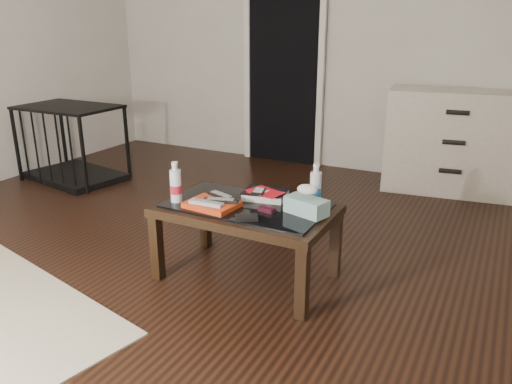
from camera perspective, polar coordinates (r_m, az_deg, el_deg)
ground at (r=3.33m, az=-8.54°, el=-7.24°), size 5.00×5.00×0.00m
doorway at (r=5.35m, az=3.22°, el=14.27°), size 0.90×0.08×2.07m
coffee_table at (r=2.88m, az=-1.09°, el=-2.64°), size 1.00×0.60×0.46m
dresser at (r=4.75m, az=21.96°, el=5.32°), size 1.26×0.65×0.90m
pet_crate at (r=5.11m, az=-20.11°, el=3.90°), size 0.99×0.75×0.71m
magazines at (r=2.82m, az=-5.05°, el=-1.43°), size 0.30×0.23×0.03m
remote_silver at (r=2.78m, az=-5.72°, el=-1.23°), size 0.20×0.06×0.02m
remote_black_front at (r=2.81m, az=-4.04°, el=-0.95°), size 0.21×0.11×0.02m
remote_black_back at (r=2.89m, az=-3.97°, el=-0.40°), size 0.21×0.11×0.02m
textbook at (r=2.96m, az=1.08°, el=-0.26°), size 0.28×0.24×0.05m
dvd_mailers at (r=2.93m, az=0.95°, el=0.09°), size 0.22×0.19×0.01m
ipod at (r=2.90m, az=0.31°, el=0.11°), size 0.09×0.12×0.02m
flip_phone at (r=2.75m, az=1.25°, el=-2.02°), size 0.10×0.06×0.02m
wallet at (r=2.64m, az=-1.10°, el=-2.96°), size 0.14×0.12×0.02m
water_bottle_left at (r=2.91m, az=-9.18°, el=1.15°), size 0.08×0.08×0.24m
water_bottle_right at (r=2.85m, az=6.84°, el=0.89°), size 0.08×0.08×0.24m
tissue_box at (r=2.72m, az=5.78°, el=-1.61°), size 0.25×0.18×0.09m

